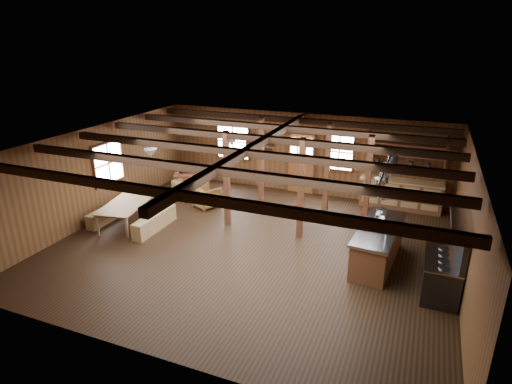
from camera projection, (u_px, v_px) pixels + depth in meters
room at (252, 197)px, 10.90m from camera, size 10.04×9.04×2.84m
ceiling_joists at (255, 146)px, 10.60m from camera, size 9.80×8.82×0.18m
timber_posts at (296, 175)px, 12.52m from camera, size 3.95×2.35×2.80m
back_door at (301, 168)px, 14.94m from camera, size 1.02×0.08×2.15m
window_back_left at (233, 142)px, 15.62m from camera, size 1.32×0.06×1.32m
window_back_right at (339, 152)px, 14.25m from camera, size 1.02×0.06×1.32m
window_left at (108, 163)px, 13.01m from camera, size 0.14×1.24×1.32m
notice_boards at (261, 143)px, 15.21m from camera, size 1.08×0.03×0.90m
back_counter at (401, 191)px, 13.63m from camera, size 2.55×0.60×2.45m
pendant_lamps at (193, 147)px, 12.26m from camera, size 1.86×2.36×0.66m
pot_rack at (386, 173)px, 9.83m from camera, size 0.37×3.00×0.45m
kitchen_island at (378, 245)px, 10.41m from camera, size 1.08×2.56×1.20m
step_stool at (365, 233)px, 11.68m from camera, size 0.45×0.35×0.37m
commercial_range at (445, 270)px, 9.07m from camera, size 0.77×1.46×1.81m
dining_table at (128, 214)px, 12.53m from camera, size 1.39×2.06×0.67m
bench_wall at (108, 214)px, 12.84m from camera, size 0.30×1.58×0.43m
bench_aisle at (155, 222)px, 12.24m from camera, size 0.33×1.76×0.48m
armchair_a at (188, 182)px, 15.11m from camera, size 1.11×1.12×0.79m
armchair_b at (206, 196)px, 13.84m from camera, size 1.01×1.02×0.70m
armchair_c at (187, 189)px, 14.50m from camera, size 0.98×0.99×0.68m
counter_pot at (381, 212)px, 10.94m from camera, size 0.27×0.27×0.16m
bowl at (380, 218)px, 10.68m from camera, size 0.26×0.26×0.06m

